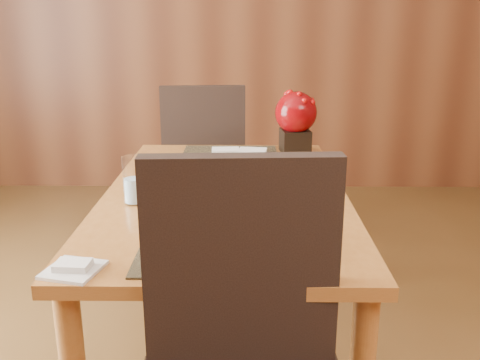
{
  "coord_description": "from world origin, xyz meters",
  "views": [
    {
      "loc": [
        0.08,
        -1.32,
        1.38
      ],
      "look_at": [
        0.06,
        0.35,
        0.87
      ],
      "focal_mm": 40.0,
      "sensor_mm": 36.0,
      "label": 1
    }
  ],
  "objects_px": {
    "sugar_caddy": "(295,169)",
    "far_chair": "(204,161)",
    "berry_decor": "(296,118)",
    "dining_table": "(226,215)",
    "creamer_jug": "(185,171)",
    "soup_setting": "(223,229)",
    "water_glass": "(133,180)",
    "coffee_cup": "(181,193)",
    "bread_plate": "(73,270)"
  },
  "relations": [
    {
      "from": "sugar_caddy",
      "to": "far_chair",
      "type": "xyz_separation_m",
      "value": [
        -0.45,
        0.88,
        -0.2
      ]
    },
    {
      "from": "berry_decor",
      "to": "dining_table",
      "type": "bearing_deg",
      "value": -117.55
    },
    {
      "from": "creamer_jug",
      "to": "sugar_caddy",
      "type": "relative_size",
      "value": 0.95
    },
    {
      "from": "soup_setting",
      "to": "creamer_jug",
      "type": "height_order",
      "value": "soup_setting"
    },
    {
      "from": "water_glass",
      "to": "sugar_caddy",
      "type": "height_order",
      "value": "water_glass"
    },
    {
      "from": "soup_setting",
      "to": "coffee_cup",
      "type": "relative_size",
      "value": 1.81
    },
    {
      "from": "coffee_cup",
      "to": "far_chair",
      "type": "bearing_deg",
      "value": 90.77
    },
    {
      "from": "sugar_caddy",
      "to": "berry_decor",
      "type": "distance_m",
      "value": 0.43
    },
    {
      "from": "water_glass",
      "to": "berry_decor",
      "type": "distance_m",
      "value": 0.98
    },
    {
      "from": "coffee_cup",
      "to": "sugar_caddy",
      "type": "relative_size",
      "value": 1.41
    },
    {
      "from": "creamer_jug",
      "to": "sugar_caddy",
      "type": "distance_m",
      "value": 0.45
    },
    {
      "from": "soup_setting",
      "to": "bread_plate",
      "type": "distance_m",
      "value": 0.42
    },
    {
      "from": "dining_table",
      "to": "water_glass",
      "type": "distance_m",
      "value": 0.39
    },
    {
      "from": "coffee_cup",
      "to": "far_chair",
      "type": "relative_size",
      "value": 0.14
    },
    {
      "from": "creamer_jug",
      "to": "water_glass",
      "type": "bearing_deg",
      "value": -137.2
    },
    {
      "from": "soup_setting",
      "to": "far_chair",
      "type": "height_order",
      "value": "far_chair"
    },
    {
      "from": "dining_table",
      "to": "coffee_cup",
      "type": "relative_size",
      "value": 10.36
    },
    {
      "from": "dining_table",
      "to": "soup_setting",
      "type": "bearing_deg",
      "value": -88.8
    },
    {
      "from": "soup_setting",
      "to": "water_glass",
      "type": "xyz_separation_m",
      "value": [
        -0.33,
        0.36,
        0.03
      ]
    },
    {
      "from": "sugar_caddy",
      "to": "bread_plate",
      "type": "xyz_separation_m",
      "value": [
        -0.65,
        -0.86,
        -0.03
      ]
    },
    {
      "from": "sugar_caddy",
      "to": "berry_decor",
      "type": "bearing_deg",
      "value": 85.32
    },
    {
      "from": "creamer_jug",
      "to": "soup_setting",
      "type": "bearing_deg",
      "value": -94.81
    },
    {
      "from": "bread_plate",
      "to": "dining_table",
      "type": "bearing_deg",
      "value": 61.09
    },
    {
      "from": "water_glass",
      "to": "dining_table",
      "type": "bearing_deg",
      "value": 24.36
    },
    {
      "from": "creamer_jug",
      "to": "far_chair",
      "type": "relative_size",
      "value": 0.1
    },
    {
      "from": "bread_plate",
      "to": "creamer_jug",
      "type": "bearing_deg",
      "value": 76.21
    },
    {
      "from": "sugar_caddy",
      "to": "bread_plate",
      "type": "height_order",
      "value": "sugar_caddy"
    },
    {
      "from": "dining_table",
      "to": "far_chair",
      "type": "distance_m",
      "value": 1.09
    },
    {
      "from": "creamer_jug",
      "to": "berry_decor",
      "type": "relative_size",
      "value": 0.33
    },
    {
      "from": "bread_plate",
      "to": "sugar_caddy",
      "type": "bearing_deg",
      "value": 53.05
    },
    {
      "from": "sugar_caddy",
      "to": "bread_plate",
      "type": "bearing_deg",
      "value": -126.95
    },
    {
      "from": "dining_table",
      "to": "soup_setting",
      "type": "relative_size",
      "value": 5.74
    },
    {
      "from": "creamer_jug",
      "to": "sugar_caddy",
      "type": "height_order",
      "value": "creamer_jug"
    },
    {
      "from": "soup_setting",
      "to": "berry_decor",
      "type": "distance_m",
      "value": 1.15
    },
    {
      "from": "bread_plate",
      "to": "berry_decor",
      "type": "bearing_deg",
      "value": 61.73
    },
    {
      "from": "water_glass",
      "to": "creamer_jug",
      "type": "bearing_deg",
      "value": 63.16
    },
    {
      "from": "far_chair",
      "to": "berry_decor",
      "type": "bearing_deg",
      "value": 130.33
    },
    {
      "from": "water_glass",
      "to": "creamer_jug",
      "type": "height_order",
      "value": "water_glass"
    },
    {
      "from": "far_chair",
      "to": "water_glass",
      "type": "bearing_deg",
      "value": 77.68
    },
    {
      "from": "bread_plate",
      "to": "far_chair",
      "type": "relative_size",
      "value": 0.13
    },
    {
      "from": "water_glass",
      "to": "far_chair",
      "type": "xyz_separation_m",
      "value": [
        0.15,
        1.21,
        -0.26
      ]
    },
    {
      "from": "water_glass",
      "to": "creamer_jug",
      "type": "distance_m",
      "value": 0.33
    },
    {
      "from": "dining_table",
      "to": "creamer_jug",
      "type": "xyz_separation_m",
      "value": [
        -0.17,
        0.14,
        0.13
      ]
    },
    {
      "from": "far_chair",
      "to": "soup_setting",
      "type": "bearing_deg",
      "value": 91.07
    },
    {
      "from": "bread_plate",
      "to": "far_chair",
      "type": "distance_m",
      "value": 1.76
    },
    {
      "from": "berry_decor",
      "to": "coffee_cup",
      "type": "bearing_deg",
      "value": -122.43
    },
    {
      "from": "berry_decor",
      "to": "soup_setting",
      "type": "bearing_deg",
      "value": -105.34
    },
    {
      "from": "dining_table",
      "to": "creamer_jug",
      "type": "height_order",
      "value": "creamer_jug"
    },
    {
      "from": "soup_setting",
      "to": "far_chair",
      "type": "relative_size",
      "value": 0.25
    },
    {
      "from": "water_glass",
      "to": "bread_plate",
      "type": "height_order",
      "value": "water_glass"
    }
  ]
}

